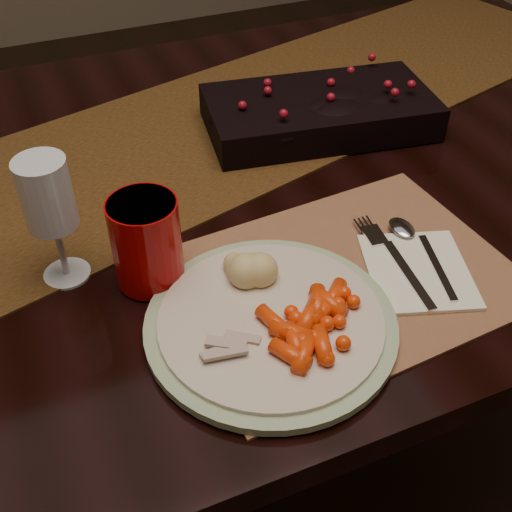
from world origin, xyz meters
name	(u,v)px	position (x,y,z in m)	size (l,w,h in m)	color
floor	(226,447)	(0.00, 0.00, 0.00)	(5.00, 5.00, 0.00)	black
dining_table	(220,338)	(0.00, 0.00, 0.38)	(1.80, 1.00, 0.75)	black
table_runner	(162,151)	(-0.05, 0.09, 0.75)	(1.90, 0.39, 0.00)	#3B2110
centerpiece	(320,107)	(0.21, 0.06, 0.79)	(0.37, 0.19, 0.07)	black
placemat_main	(342,278)	(0.07, -0.28, 0.75)	(0.42, 0.31, 0.00)	brown
dinner_plate	(271,323)	(-0.04, -0.33, 0.76)	(0.29, 0.29, 0.02)	beige
baby_carrots	(314,326)	(-0.01, -0.36, 0.78)	(0.11, 0.09, 0.02)	#F03C0A
mashed_potatoes	(247,263)	(-0.04, -0.25, 0.79)	(0.07, 0.07, 0.04)	beige
turkey_shreds	(234,343)	(-0.10, -0.35, 0.78)	(0.08, 0.07, 0.02)	tan
napkin	(418,271)	(0.16, -0.31, 0.76)	(0.13, 0.15, 0.01)	white
fork	(400,264)	(0.15, -0.30, 0.76)	(0.02, 0.16, 0.00)	silver
spoon	(426,254)	(0.19, -0.29, 0.76)	(0.03, 0.15, 0.00)	silver
red_cup	(147,242)	(-0.15, -0.19, 0.81)	(0.08, 0.08, 0.11)	#A00707
wine_glass	(54,222)	(-0.24, -0.14, 0.83)	(0.06, 0.06, 0.17)	#B2B8BF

